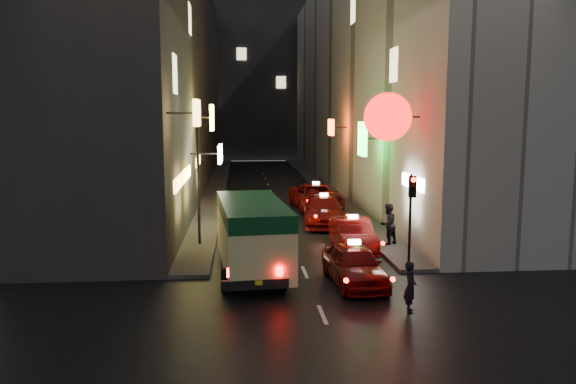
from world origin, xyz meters
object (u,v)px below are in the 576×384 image
object	(u,v)px
taxi_near	(354,261)
lamp_post	(198,164)
pedestrian_crossing	(410,284)
minibus	(252,229)
traffic_light	(412,200)

from	to	relation	value
taxi_near	lamp_post	distance (m)	8.85
taxi_near	lamp_post	world-z (taller)	lamp_post
pedestrian_crossing	minibus	bearing A→B (deg)	56.30
taxi_near	traffic_light	bearing A→B (deg)	32.13
pedestrian_crossing	lamp_post	xyz separation A→B (m)	(-6.83, 8.98, 2.85)
taxi_near	lamp_post	xyz separation A→B (m)	(-5.73, 6.08, 2.91)
taxi_near	lamp_post	size ratio (longest dim) A/B	0.85
pedestrian_crossing	traffic_light	bearing A→B (deg)	-6.58
minibus	pedestrian_crossing	distance (m)	6.44
minibus	pedestrian_crossing	world-z (taller)	minibus
taxi_near	minibus	bearing A→B (deg)	156.06
minibus	taxi_near	bearing A→B (deg)	-23.94
taxi_near	traffic_light	world-z (taller)	traffic_light
pedestrian_crossing	traffic_light	size ratio (longest dim) A/B	0.50
minibus	lamp_post	xyz separation A→B (m)	(-2.25, 4.53, 2.01)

